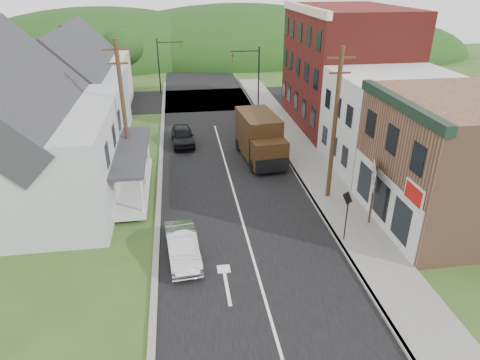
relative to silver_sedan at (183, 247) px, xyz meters
name	(u,v)px	position (x,y,z in m)	size (l,w,h in m)	color
ground	(247,236)	(3.34, 1.45, -0.67)	(120.00, 120.00, 0.00)	#2D4719
road	(225,161)	(3.34, 11.45, -0.67)	(9.00, 90.00, 0.02)	black
cross_road	(207,100)	(3.34, 28.45, -0.67)	(60.00, 9.00, 0.02)	black
sidewalk_right	(311,166)	(9.24, 9.45, -0.59)	(2.80, 55.00, 0.15)	slate
curb_right	(292,168)	(7.89, 9.45, -0.59)	(0.20, 55.00, 0.15)	slate
curb_left	(160,176)	(-1.31, 9.45, -0.61)	(0.30, 55.00, 0.12)	slate
storefront_tan	(460,162)	(14.64, 1.45, 2.83)	(8.00, 8.00, 7.00)	brown
storefront_white	(393,122)	(14.64, 8.95, 2.58)	(8.00, 7.00, 6.50)	silver
storefront_red	(345,68)	(14.64, 18.45, 4.33)	(8.00, 12.00, 10.00)	maroon
house_gray	(23,133)	(-8.66, 7.45, 3.57)	(10.20, 12.24, 8.35)	#B0B4B6
house_blue	(79,93)	(-7.66, 18.45, 3.03)	(7.14, 8.16, 7.28)	#7F9AAE
house_cream	(91,70)	(-8.16, 27.45, 3.03)	(7.14, 8.16, 7.28)	beige
utility_pole_right	(335,125)	(8.94, 4.95, 3.99)	(1.60, 0.26, 9.00)	#472D19
utility_pole_left	(124,111)	(-3.16, 9.45, 3.99)	(1.60, 0.26, 9.00)	#472D19
traffic_signal_right	(252,70)	(7.64, 24.95, 3.09)	(2.87, 0.20, 6.00)	black
traffic_signal_left	(165,59)	(-0.96, 31.95, 3.09)	(2.87, 0.20, 6.00)	black
tree_left_d	(121,48)	(-5.66, 33.45, 4.22)	(4.80, 4.80, 6.94)	#382616
forested_ridge	(194,55)	(3.34, 56.45, -0.67)	(90.00, 30.00, 16.00)	black
silver_sedan	(183,247)	(0.00, 0.00, 0.00)	(1.41, 4.04, 1.33)	silver
dark_sedan	(183,136)	(0.40, 15.29, 0.05)	(1.68, 4.19, 1.43)	black
delivery_van	(260,138)	(5.92, 11.41, 1.01)	(2.94, 6.13, 3.32)	#321F0E
route_sign_cluster	(373,185)	(10.09, 1.62, 1.73)	(0.79, 1.87, 3.47)	#472D19
warning_sign	(347,209)	(8.17, 0.25, 1.25)	(0.24, 0.74, 2.76)	black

